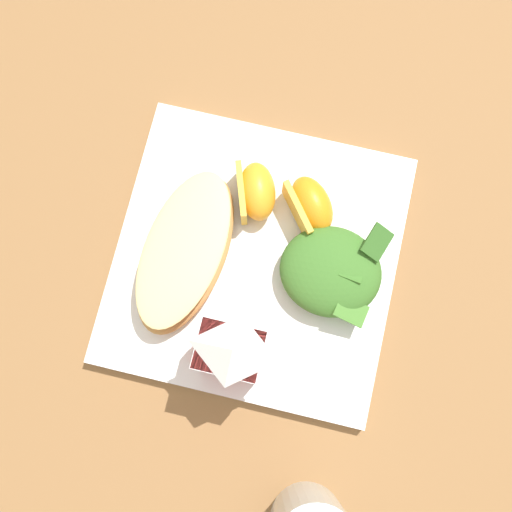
{
  "coord_description": "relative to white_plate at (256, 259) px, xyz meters",
  "views": [
    {
      "loc": [
        -0.03,
        0.12,
        0.63
      ],
      "look_at": [
        0.0,
        0.0,
        0.03
      ],
      "focal_mm": 43.81,
      "sensor_mm": 36.0,
      "label": 1
    }
  ],
  "objects": [
    {
      "name": "green_salad_pile",
      "position": [
        -0.08,
        -0.0,
        0.03
      ],
      "size": [
        0.1,
        0.1,
        0.04
      ],
      "color": "#3D7028",
      "rests_on": "white_plate"
    },
    {
      "name": "ground",
      "position": [
        0.0,
        0.0,
        -0.01
      ],
      "size": [
        3.0,
        3.0,
        0.0
      ],
      "primitive_type": "plane",
      "color": "olive"
    },
    {
      "name": "white_plate",
      "position": [
        0.0,
        0.0,
        0.0
      ],
      "size": [
        0.28,
        0.28,
        0.02
      ],
      "primitive_type": "cube",
      "color": "white",
      "rests_on": "ground"
    },
    {
      "name": "orange_wedge_front",
      "position": [
        -0.04,
        -0.06,
        0.03
      ],
      "size": [
        0.07,
        0.07,
        0.04
      ],
      "color": "orange",
      "rests_on": "white_plate"
    },
    {
      "name": "cheesy_pizza_bread",
      "position": [
        0.07,
        0.01,
        0.03
      ],
      "size": [
        0.1,
        0.18,
        0.04
      ],
      "color": "tan",
      "rests_on": "white_plate"
    },
    {
      "name": "orange_wedge_middle",
      "position": [
        0.02,
        -0.06,
        0.03
      ],
      "size": [
        0.05,
        0.07,
        0.04
      ],
      "color": "orange",
      "rests_on": "white_plate"
    },
    {
      "name": "milk_carton",
      "position": [
        -0.0,
        0.1,
        0.07
      ],
      "size": [
        0.06,
        0.04,
        0.11
      ],
      "color": "#B7332D",
      "rests_on": "white_plate"
    }
  ]
}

